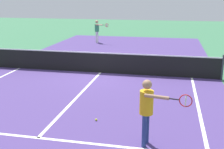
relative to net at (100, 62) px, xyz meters
The scene contains 9 objects.
ground_plane 0.49m from the net, ahead, with size 60.00×60.00×0.00m, color #38724C.
court_surface_inbounds 0.49m from the net, ahead, with size 10.62×24.40×0.00m, color #4C387A.
line_sideline_right 7.24m from the net, 55.34° to the right, with size 0.10×11.89×0.01m, color white.
line_service_near 6.42m from the net, 90.00° to the right, with size 8.22×0.10×0.01m, color white.
line_center_service 3.24m from the net, 90.00° to the right, with size 0.10×6.40×0.01m, color white.
net is the anchor object (origin of this frame).
player_near 6.76m from the net, 66.45° to the right, with size 1.15×0.66×1.63m.
player_far 8.81m from the net, 105.69° to the left, with size 1.15×0.71×1.69m.
tennis_ball_mid_court 5.27m from the net, 77.13° to the right, with size 0.07×0.07×0.07m, color #CCE033.
Camera 1 is at (3.15, -12.30, 3.45)m, focal length 45.41 mm.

